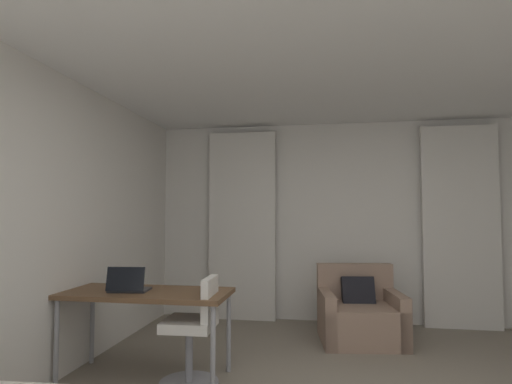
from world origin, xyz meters
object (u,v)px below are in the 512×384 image
armchair (360,316)px  desk_chair (194,337)px  desk (147,298)px  laptop (128,286)px

armchair → desk_chair: size_ratio=1.09×
armchair → desk: (-1.89, -1.36, 0.40)m
laptop → armchair: bearing=34.9°
armchair → laptop: size_ratio=2.77×
laptop → desk_chair: bearing=-3.8°
desk → desk_chair: bearing=-12.0°
desk_chair → desk: bearing=168.0°
desk → armchair: bearing=35.8°
desk → laptop: laptop is taller
desk_chair → laptop: bearing=176.2°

